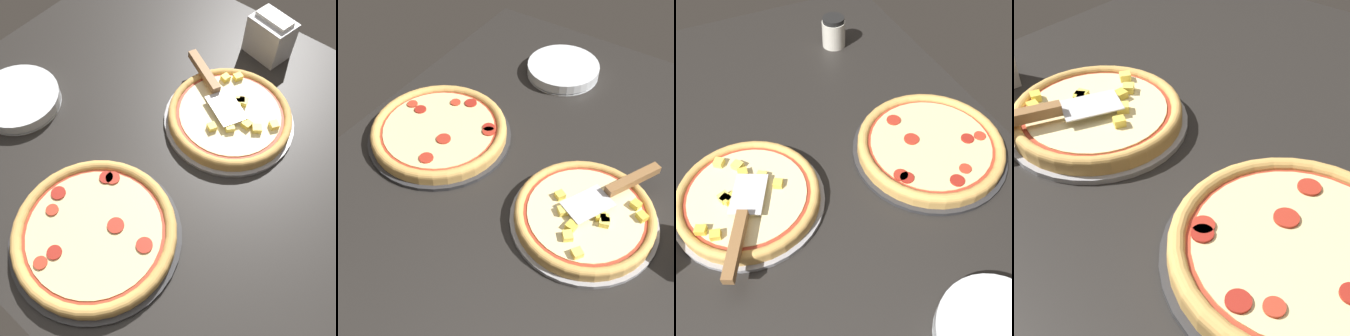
% 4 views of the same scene
% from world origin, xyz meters
% --- Properties ---
extents(ground_plane, '(1.49, 1.09, 0.04)m').
position_xyz_m(ground_plane, '(0.00, 0.00, -0.02)').
color(ground_plane, black).
extents(pizza_pan_front, '(0.33, 0.33, 0.01)m').
position_xyz_m(pizza_pan_front, '(0.04, -0.12, 0.01)').
color(pizza_pan_front, '#939399').
rests_on(pizza_pan_front, ground_plane).
extents(pizza_front, '(0.31, 0.31, 0.04)m').
position_xyz_m(pizza_front, '(0.04, -0.12, 0.03)').
color(pizza_front, tan).
rests_on(pizza_front, pizza_pan_front).
extents(pizza_pan_back, '(0.38, 0.38, 0.01)m').
position_xyz_m(pizza_pan_back, '(0.08, 0.32, 0.01)').
color(pizza_pan_back, '#2D2D30').
rests_on(pizza_pan_back, ground_plane).
extents(pizza_back, '(0.35, 0.35, 0.03)m').
position_xyz_m(pizza_back, '(0.08, 0.32, 0.03)').
color(pizza_back, tan).
rests_on(pizza_back, pizza_pan_back).
extents(serving_spatula, '(0.25, 0.15, 0.02)m').
position_xyz_m(serving_spatula, '(0.14, -0.17, 0.06)').
color(serving_spatula, silver).
rests_on(serving_spatula, pizza_front).
extents(plate_stack, '(0.22, 0.22, 0.04)m').
position_xyz_m(plate_stack, '(0.50, 0.18, 0.02)').
color(plate_stack, silver).
rests_on(plate_stack, ground_plane).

